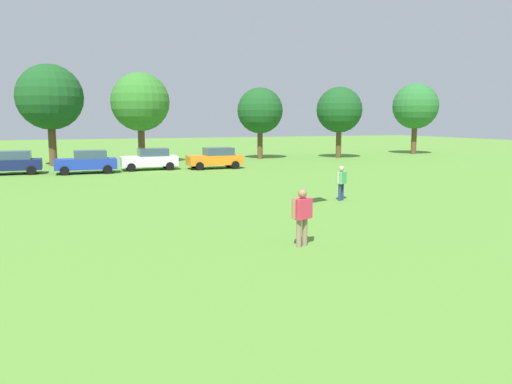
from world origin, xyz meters
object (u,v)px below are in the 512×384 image
tree_center_left (140,102)px  tree_right (339,110)px  bystander_near_trees (341,180)px  parked_car_orange_3 (215,158)px  parked_car_navy_0 (10,163)px  parked_car_white_2 (150,159)px  tree_left (50,97)px  tree_center_right (260,111)px  parked_car_blue_1 (87,162)px  adult_bystander (302,213)px  tree_far_right (415,106)px

tree_center_left → tree_right: bearing=-1.8°
bystander_near_trees → parked_car_orange_3: size_ratio=0.39×
bystander_near_trees → tree_center_left: (-5.84, 24.60, 4.43)m
parked_car_navy_0 → tree_right: bearing=-170.0°
parked_car_white_2 → parked_car_orange_3: same height
parked_car_navy_0 → parked_car_white_2: 9.84m
tree_left → tree_center_right: 19.35m
parked_car_orange_3 → tree_center_right: bearing=-130.8°
parked_car_navy_0 → parked_car_blue_1: size_ratio=1.00×
adult_bystander → tree_center_left: 32.15m
tree_center_left → tree_right: tree_center_left is taller
parked_car_white_2 → tree_far_right: (31.31, 7.65, 4.54)m
bystander_near_trees → tree_left: bearing=85.4°
parked_car_white_2 → parked_car_orange_3: 5.14m
adult_bystander → tree_far_right: 45.64m
parked_car_white_2 → tree_far_right: tree_far_right is taller
bystander_near_trees → parked_car_navy_0: 24.59m
parked_car_navy_0 → tree_left: (2.75, 6.10, 4.87)m
tree_center_right → tree_right: bearing=-13.1°
tree_far_right → parked_car_orange_3: bearing=-162.0°
tree_center_right → parked_car_orange_3: bearing=-130.8°
parked_car_orange_3 → tree_right: tree_right is taller
parked_car_navy_0 → adult_bystander: bearing=111.6°
parked_car_white_2 → tree_far_right: size_ratio=0.54×
parked_car_white_2 → tree_center_left: size_ratio=0.54×
adult_bystander → tree_right: size_ratio=0.25×
tree_left → tree_right: (27.25, -0.83, -0.86)m
tree_far_right → tree_center_right: bearing=-179.3°
tree_right → adult_bystander: bearing=-122.3°
parked_car_white_2 → tree_left: size_ratio=0.51×
tree_center_right → tree_left: bearing=-177.0°
parked_car_blue_1 → tree_right: bearing=-165.4°
parked_car_blue_1 → parked_car_white_2: bearing=-168.8°
tree_center_right → parked_car_white_2: bearing=-148.8°
tree_center_left → parked_car_blue_1: bearing=-125.2°
adult_bystander → parked_car_white_2: size_ratio=0.41×
adult_bystander → tree_left: tree_left is taller
tree_right → tree_far_right: bearing=10.7°
tree_left → tree_far_right: 38.42m
tree_center_left → tree_center_right: bearing=5.8°
tree_left → parked_car_white_2: bearing=-42.0°
tree_far_right → tree_center_left: bearing=-177.3°
parked_car_navy_0 → parked_car_orange_3: 14.95m
tree_center_left → bystander_near_trees: bearing=-76.7°
parked_car_navy_0 → tree_left: tree_left is taller
bystander_near_trees → tree_center_right: tree_center_right is taller
adult_bystander → parked_car_orange_3: 25.24m
bystander_near_trees → tree_right: 28.03m
adult_bystander → tree_left: bearing=-97.2°
bystander_near_trees → tree_far_right: bearing=13.4°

